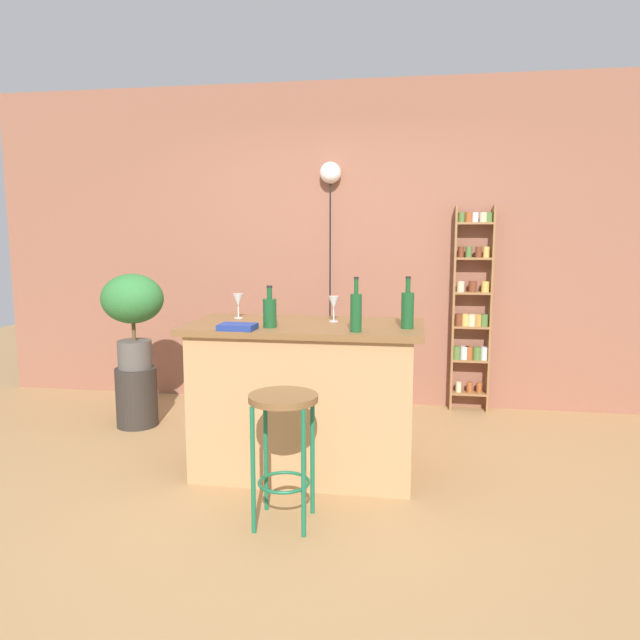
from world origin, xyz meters
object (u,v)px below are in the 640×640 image
(wine_glass_center, at_px, (334,303))
(wine_glass_left, at_px, (238,301))
(spice_shelf, at_px, (472,309))
(cookbook, at_px, (238,327))
(bar_stool, at_px, (283,427))
(potted_plant, at_px, (133,308))
(plant_stool, at_px, (137,397))
(pendant_globe_light, at_px, (330,178))
(bottle_vinegar, at_px, (408,309))
(bottle_sauce_amber, at_px, (270,312))
(bottle_wine_red, at_px, (356,311))

(wine_glass_center, bearing_deg, wine_glass_left, 175.11)
(spice_shelf, relative_size, cookbook, 8.28)
(bar_stool, distance_m, potted_plant, 2.09)
(bar_stool, distance_m, plant_stool, 2.06)
(wine_glass_center, distance_m, pendant_globe_light, 1.71)
(cookbook, bearing_deg, wine_glass_left, 108.78)
(wine_glass_center, bearing_deg, spice_shelf, 54.93)
(spice_shelf, relative_size, wine_glass_center, 10.60)
(bar_stool, height_order, pendant_globe_light, pendant_globe_light)
(bottle_vinegar, distance_m, wine_glass_center, 0.51)
(spice_shelf, relative_size, wine_glass_left, 10.60)
(bar_stool, xyz_separation_m, bottle_sauce_amber, (-0.20, 0.55, 0.53))
(bottle_vinegar, bearing_deg, wine_glass_left, 166.88)
(bottle_vinegar, xyz_separation_m, bottle_wine_red, (-0.29, -0.17, 0.00))
(bottle_wine_red, height_order, cookbook, bottle_wine_red)
(bar_stool, relative_size, bottle_vinegar, 2.25)
(pendant_globe_light, bearing_deg, bar_stool, -87.84)
(bottle_vinegar, height_order, wine_glass_center, bottle_vinegar)
(spice_shelf, bearing_deg, bottle_wine_red, -114.33)
(bar_stool, bearing_deg, wine_glass_center, 80.35)
(spice_shelf, distance_m, bottle_wine_red, 1.96)
(spice_shelf, bearing_deg, cookbook, -129.46)
(bottle_wine_red, bearing_deg, pendant_globe_light, 102.80)
(wine_glass_left, relative_size, pendant_globe_light, 0.08)
(spice_shelf, height_order, cookbook, spice_shelf)
(wine_glass_left, bearing_deg, bottle_vinegar, -13.12)
(potted_plant, relative_size, wine_glass_center, 4.51)
(bottle_vinegar, bearing_deg, spice_shelf, 72.19)
(spice_shelf, xyz_separation_m, bottle_wine_red, (-0.81, -1.78, 0.19))
(potted_plant, height_order, bottle_vinegar, bottle_vinegar)
(plant_stool, height_order, potted_plant, potted_plant)
(bar_stool, bearing_deg, plant_stool, 137.29)
(plant_stool, height_order, wine_glass_left, wine_glass_left)
(spice_shelf, bearing_deg, bottle_sauce_amber, -128.10)
(bottle_wine_red, height_order, pendant_globe_light, pendant_globe_light)
(potted_plant, height_order, wine_glass_center, potted_plant)
(bottle_sauce_amber, distance_m, bottle_vinegar, 0.82)
(bottle_sauce_amber, xyz_separation_m, bottle_vinegar, (0.81, 0.09, 0.02))
(wine_glass_left, bearing_deg, bottle_wine_red, -27.55)
(spice_shelf, relative_size, bottle_wine_red, 5.53)
(potted_plant, relative_size, bottle_sauce_amber, 2.94)
(plant_stool, distance_m, pendant_globe_light, 2.41)
(spice_shelf, relative_size, potted_plant, 2.35)
(wine_glass_left, xyz_separation_m, cookbook, (0.14, -0.47, -0.10))
(spice_shelf, height_order, bottle_sauce_amber, spice_shelf)
(bar_stool, height_order, bottle_wine_red, bottle_wine_red)
(bar_stool, bearing_deg, bottle_wine_red, 55.10)
(plant_stool, relative_size, potted_plant, 0.63)
(bottle_sauce_amber, bearing_deg, wine_glass_center, 40.34)
(plant_stool, relative_size, pendant_globe_light, 0.22)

